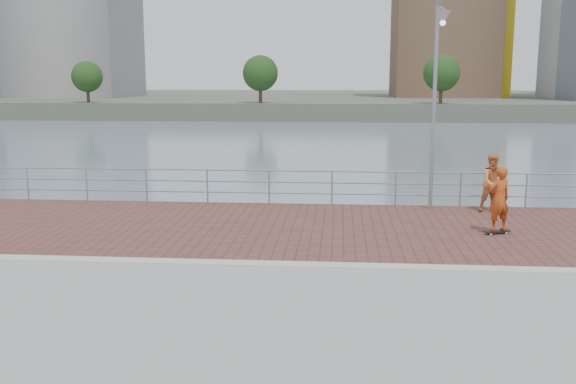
# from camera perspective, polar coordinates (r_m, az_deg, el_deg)

# --- Properties ---
(water) EXTENTS (400.00, 400.00, 0.00)m
(water) POSITION_cam_1_polar(r_m,az_deg,el_deg) (14.93, -0.64, -13.95)
(water) COLOR slate
(water) RESTS_ON ground
(brick_lane) EXTENTS (40.00, 6.80, 0.02)m
(brick_lane) POSITION_cam_1_polar(r_m,az_deg,el_deg) (17.70, 0.42, -3.20)
(brick_lane) COLOR brown
(brick_lane) RESTS_ON seawall
(curb) EXTENTS (40.00, 0.40, 0.06)m
(curb) POSITION_cam_1_polar(r_m,az_deg,el_deg) (14.23, -0.66, -6.47)
(curb) COLOR #B7B5AD
(curb) RESTS_ON seawall
(far_shore) EXTENTS (320.00, 95.00, 2.50)m
(far_shore) POSITION_cam_1_polar(r_m,az_deg,el_deg) (136.16, 4.16, 8.11)
(far_shore) COLOR #4C5142
(far_shore) RESTS_ON ground
(guardrail) EXTENTS (39.06, 0.06, 1.13)m
(guardrail) POSITION_cam_1_polar(r_m,az_deg,el_deg) (20.89, 1.11, 0.77)
(guardrail) COLOR #8C9EA8
(guardrail) RESTS_ON brick_lane
(street_lamp) EXTENTS (0.46, 1.33, 6.28)m
(street_lamp) POSITION_cam_1_polar(r_m,az_deg,el_deg) (19.82, 13.19, 10.95)
(street_lamp) COLOR gray
(street_lamp) RESTS_ON brick_lane
(skateboard) EXTENTS (0.74, 0.44, 0.08)m
(skateboard) POSITION_cam_1_polar(r_m,az_deg,el_deg) (17.84, 18.09, -3.36)
(skateboard) COLOR black
(skateboard) RESTS_ON brick_lane
(skateboarder) EXTENTS (0.73, 0.61, 1.71)m
(skateboarder) POSITION_cam_1_polar(r_m,az_deg,el_deg) (17.67, 18.25, -0.59)
(skateboarder) COLOR #AF4317
(skateboarder) RESTS_ON skateboard
(bystander) EXTENTS (0.99, 0.84, 1.79)m
(bystander) POSITION_cam_1_polar(r_m,az_deg,el_deg) (20.60, 17.81, 0.78)
(bystander) COLOR #D67C3F
(bystander) RESTS_ON brick_lane
(shoreline_trees) EXTENTS (169.52, 5.02, 6.70)m
(shoreline_trees) POSITION_cam_1_polar(r_m,az_deg,el_deg) (91.04, 10.61, 10.20)
(shoreline_trees) COLOR #473323
(shoreline_trees) RESTS_ON far_shore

